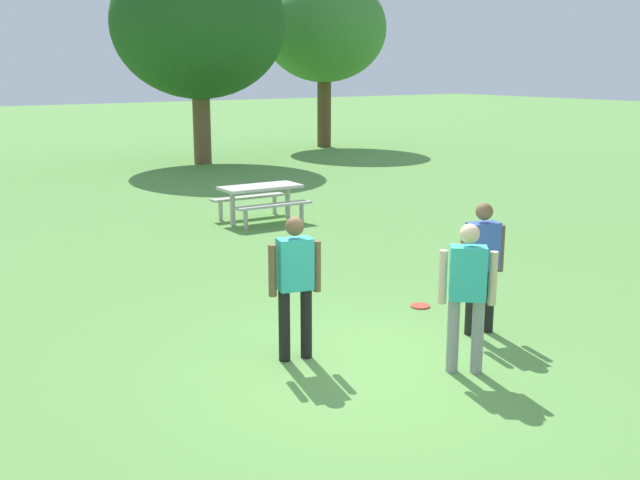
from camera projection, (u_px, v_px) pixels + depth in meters
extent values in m
plane|color=#609947|center=(363.00, 366.00, 8.44)|extent=(120.00, 120.00, 0.00)
cylinder|color=black|center=(284.00, 326.00, 8.52)|extent=(0.13, 0.13, 0.82)
cylinder|color=black|center=(306.00, 323.00, 8.61)|extent=(0.13, 0.13, 0.82)
cube|color=#33B2AD|center=(295.00, 264.00, 8.41)|extent=(0.42, 0.30, 0.58)
sphere|color=brown|center=(295.00, 226.00, 8.31)|extent=(0.21, 0.21, 0.21)
cylinder|color=brown|center=(272.00, 271.00, 8.33)|extent=(0.09, 0.09, 0.58)
cylinder|color=brown|center=(317.00, 266.00, 8.51)|extent=(0.09, 0.09, 0.58)
cylinder|color=black|center=(489.00, 300.00, 9.45)|extent=(0.13, 0.13, 0.82)
cylinder|color=black|center=(471.00, 302.00, 9.36)|extent=(0.13, 0.13, 0.82)
cube|color=#3856B7|center=(483.00, 246.00, 9.25)|extent=(0.42, 0.30, 0.58)
sphere|color=brown|center=(484.00, 212.00, 9.15)|extent=(0.21, 0.21, 0.21)
cylinder|color=brown|center=(501.00, 248.00, 9.35)|extent=(0.09, 0.09, 0.58)
cylinder|color=brown|center=(464.00, 252.00, 9.17)|extent=(0.09, 0.09, 0.58)
cylinder|color=gray|center=(453.00, 336.00, 8.21)|extent=(0.13, 0.13, 0.82)
cylinder|color=gray|center=(477.00, 336.00, 8.19)|extent=(0.13, 0.13, 0.82)
cube|color=#33B2AD|center=(468.00, 273.00, 8.04)|extent=(0.43, 0.41, 0.58)
sphere|color=beige|center=(470.00, 234.00, 7.95)|extent=(0.21, 0.21, 0.21)
cylinder|color=beige|center=(443.00, 277.00, 8.08)|extent=(0.09, 0.09, 0.58)
cylinder|color=beige|center=(493.00, 278.00, 8.03)|extent=(0.09, 0.09, 0.58)
cylinder|color=#E04733|center=(420.00, 306.00, 10.52)|extent=(0.27, 0.27, 0.03)
cube|color=beige|center=(260.00, 187.00, 16.11)|extent=(1.72, 0.81, 0.06)
cube|color=#B6B2A8|center=(274.00, 205.00, 15.70)|extent=(1.71, 0.31, 0.05)
cube|color=#B6B2A8|center=(248.00, 197.00, 16.65)|extent=(1.71, 0.31, 0.05)
cylinder|color=#B6B2A8|center=(233.00, 208.00, 15.84)|extent=(0.11, 0.11, 0.71)
cylinder|color=#B6B2A8|center=(246.00, 220.00, 15.40)|extent=(0.09, 0.09, 0.41)
cylinder|color=#B6B2A8|center=(221.00, 211.00, 16.35)|extent=(0.09, 0.09, 0.41)
cylinder|color=#B6B2A8|center=(288.00, 202.00, 16.54)|extent=(0.11, 0.11, 0.71)
cylinder|color=#B6B2A8|center=(302.00, 213.00, 16.10)|extent=(0.09, 0.09, 0.41)
cylinder|color=#B6B2A8|center=(275.00, 205.00, 17.05)|extent=(0.09, 0.09, 0.41)
cylinder|color=brown|center=(202.00, 119.00, 25.50)|extent=(0.59, 0.59, 3.00)
ellipsoid|color=#21511E|center=(198.00, 24.00, 24.82)|extent=(5.68, 5.68, 4.83)
cylinder|color=brown|center=(324.00, 106.00, 30.81)|extent=(0.56, 0.56, 3.31)
ellipsoid|color=#3D7A33|center=(324.00, 29.00, 30.14)|extent=(4.91, 4.91, 4.17)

